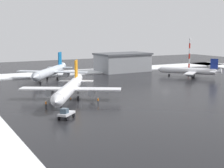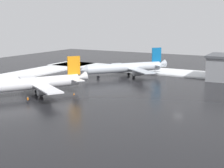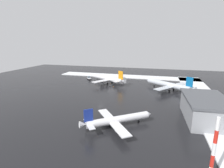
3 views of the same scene
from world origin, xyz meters
name	(u,v)px [view 2 (image 2 of 3)]	position (x,y,z in m)	size (l,w,h in m)	color
ground_plane	(178,107)	(0.00, 0.00, 0.00)	(240.00, 240.00, 0.00)	black
snow_bank_far	(223,76)	(0.00, -50.00, 0.25)	(152.00, 16.00, 0.50)	white
airplane_foreground_jet	(31,84)	(39.49, 8.21, 3.41)	(26.63, 31.07, 10.32)	white
airplane_distant_tail	(126,68)	(31.17, -33.04, 3.40)	(25.87, 29.22, 10.28)	silver
ground_crew_mid_apron	(28,100)	(34.12, 15.40, 0.97)	(0.36, 0.36, 1.71)	black
traffic_cone_near_nose	(41,94)	(38.11, 5.80, 0.28)	(0.36, 0.36, 0.55)	orange
traffic_cone_mid_line	(74,94)	(29.98, 1.39, 0.28)	(0.36, 0.36, 0.55)	orange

